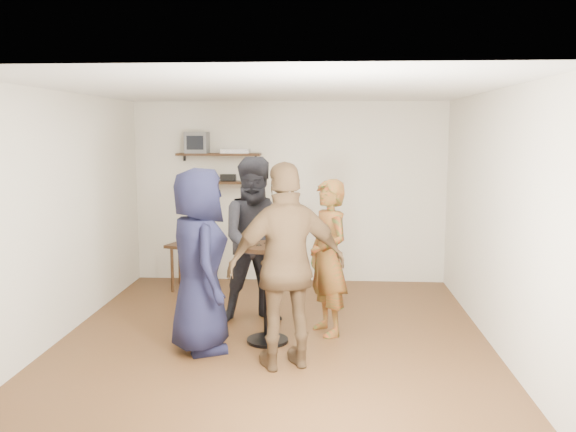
{
  "coord_description": "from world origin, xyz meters",
  "views": [
    {
      "loc": [
        0.55,
        -6.26,
        2.19
      ],
      "look_at": [
        0.12,
        0.4,
        1.25
      ],
      "focal_mm": 38.0,
      "sensor_mm": 36.0,
      "label": 1
    }
  ],
  "objects_px": {
    "dvd_deck": "(235,151)",
    "person_navy": "(199,260)",
    "crt_monitor": "(197,143)",
    "person_dark": "(259,240)",
    "person_plaid": "(328,257)",
    "side_table": "(191,251)",
    "radio": "(228,178)",
    "drinks_table": "(267,280)",
    "person_brown": "(287,266)"
  },
  "relations": [
    {
      "from": "dvd_deck",
      "to": "person_navy",
      "type": "relative_size",
      "value": 0.22
    },
    {
      "from": "crt_monitor",
      "to": "person_dark",
      "type": "relative_size",
      "value": 0.17
    },
    {
      "from": "crt_monitor",
      "to": "person_plaid",
      "type": "xyz_separation_m",
      "value": [
        1.88,
        -2.22,
        -1.18
      ]
    },
    {
      "from": "person_plaid",
      "to": "person_navy",
      "type": "distance_m",
      "value": 1.41
    },
    {
      "from": "side_table",
      "to": "person_plaid",
      "type": "distance_m",
      "value": 2.63
    },
    {
      "from": "radio",
      "to": "person_dark",
      "type": "relative_size",
      "value": 0.12
    },
    {
      "from": "person_plaid",
      "to": "person_dark",
      "type": "relative_size",
      "value": 0.88
    },
    {
      "from": "person_dark",
      "to": "side_table",
      "type": "bearing_deg",
      "value": 114.39
    },
    {
      "from": "person_navy",
      "to": "side_table",
      "type": "bearing_deg",
      "value": -8.04
    },
    {
      "from": "crt_monitor",
      "to": "radio",
      "type": "xyz_separation_m",
      "value": [
        0.44,
        0.0,
        -0.5
      ]
    },
    {
      "from": "person_navy",
      "to": "radio",
      "type": "bearing_deg",
      "value": -19.61
    },
    {
      "from": "person_plaid",
      "to": "radio",
      "type": "bearing_deg",
      "value": -174.36
    },
    {
      "from": "side_table",
      "to": "person_navy",
      "type": "height_order",
      "value": "person_navy"
    },
    {
      "from": "person_plaid",
      "to": "person_navy",
      "type": "xyz_separation_m",
      "value": [
        -1.27,
        -0.6,
        0.08
      ]
    },
    {
      "from": "crt_monitor",
      "to": "side_table",
      "type": "bearing_deg",
      "value": -93.84
    },
    {
      "from": "dvd_deck",
      "to": "side_table",
      "type": "bearing_deg",
      "value": -142.96
    },
    {
      "from": "person_navy",
      "to": "person_dark",
      "type": "bearing_deg",
      "value": -49.6
    },
    {
      "from": "side_table",
      "to": "person_dark",
      "type": "bearing_deg",
      "value": -51.92
    },
    {
      "from": "drinks_table",
      "to": "person_dark",
      "type": "distance_m",
      "value": 0.76
    },
    {
      "from": "crt_monitor",
      "to": "radio",
      "type": "height_order",
      "value": "crt_monitor"
    },
    {
      "from": "dvd_deck",
      "to": "person_plaid",
      "type": "relative_size",
      "value": 0.24
    },
    {
      "from": "dvd_deck",
      "to": "person_dark",
      "type": "relative_size",
      "value": 0.21
    },
    {
      "from": "radio",
      "to": "drinks_table",
      "type": "bearing_deg",
      "value": -72.31
    },
    {
      "from": "person_dark",
      "to": "person_navy",
      "type": "bearing_deg",
      "value": -130.4
    },
    {
      "from": "radio",
      "to": "drinks_table",
      "type": "height_order",
      "value": "radio"
    },
    {
      "from": "person_navy",
      "to": "crt_monitor",
      "type": "bearing_deg",
      "value": -10.83
    },
    {
      "from": "person_dark",
      "to": "person_navy",
      "type": "xyz_separation_m",
      "value": [
        -0.48,
        -0.96,
        -0.03
      ]
    },
    {
      "from": "drinks_table",
      "to": "person_navy",
      "type": "height_order",
      "value": "person_navy"
    },
    {
      "from": "crt_monitor",
      "to": "radio",
      "type": "distance_m",
      "value": 0.67
    },
    {
      "from": "dvd_deck",
      "to": "person_plaid",
      "type": "distance_m",
      "value": 2.79
    },
    {
      "from": "person_brown",
      "to": "dvd_deck",
      "type": "bearing_deg",
      "value": -94.34
    },
    {
      "from": "person_plaid",
      "to": "drinks_table",
      "type": "bearing_deg",
      "value": -90.0
    },
    {
      "from": "side_table",
      "to": "person_dark",
      "type": "relative_size",
      "value": 0.36
    },
    {
      "from": "radio",
      "to": "side_table",
      "type": "height_order",
      "value": "radio"
    },
    {
      "from": "dvd_deck",
      "to": "person_brown",
      "type": "distance_m",
      "value": 3.47
    },
    {
      "from": "dvd_deck",
      "to": "person_brown",
      "type": "height_order",
      "value": "dvd_deck"
    },
    {
      "from": "person_dark",
      "to": "person_brown",
      "type": "relative_size",
      "value": 0.99
    },
    {
      "from": "person_dark",
      "to": "drinks_table",
      "type": "bearing_deg",
      "value": -90.0
    },
    {
      "from": "crt_monitor",
      "to": "person_navy",
      "type": "height_order",
      "value": "crt_monitor"
    },
    {
      "from": "dvd_deck",
      "to": "person_dark",
      "type": "distance_m",
      "value": 2.15
    },
    {
      "from": "drinks_table",
      "to": "crt_monitor",
      "type": "bearing_deg",
      "value": 116.2
    },
    {
      "from": "side_table",
      "to": "drinks_table",
      "type": "distance_m",
      "value": 2.47
    },
    {
      "from": "crt_monitor",
      "to": "person_brown",
      "type": "xyz_separation_m",
      "value": [
        1.5,
        -3.2,
        -1.06
      ]
    },
    {
      "from": "side_table",
      "to": "dvd_deck",
      "type": "bearing_deg",
      "value": 37.04
    },
    {
      "from": "dvd_deck",
      "to": "person_navy",
      "type": "height_order",
      "value": "dvd_deck"
    },
    {
      "from": "side_table",
      "to": "drinks_table",
      "type": "relative_size",
      "value": 0.66
    },
    {
      "from": "crt_monitor",
      "to": "person_navy",
      "type": "distance_m",
      "value": 3.08
    },
    {
      "from": "radio",
      "to": "person_brown",
      "type": "relative_size",
      "value": 0.11
    },
    {
      "from": "radio",
      "to": "person_navy",
      "type": "height_order",
      "value": "person_navy"
    },
    {
      "from": "person_navy",
      "to": "person_brown",
      "type": "xyz_separation_m",
      "value": [
        0.9,
        -0.38,
        0.04
      ]
    }
  ]
}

